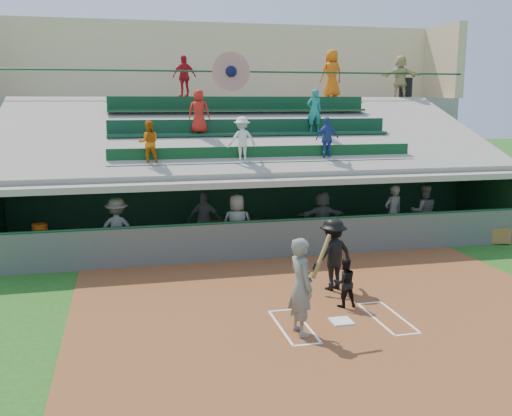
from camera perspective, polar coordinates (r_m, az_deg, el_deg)
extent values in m
plane|color=#1B4F16|center=(12.06, 8.52, -11.28)|extent=(100.00, 100.00, 0.00)
cube|color=brown|center=(12.49, 7.67, -10.42)|extent=(11.00, 9.00, 0.02)
cube|color=white|center=(12.05, 8.53, -11.13)|extent=(0.43, 0.43, 0.03)
cube|color=white|center=(11.81, 5.07, -11.57)|extent=(0.05, 1.80, 0.01)
cube|color=white|center=(12.33, 11.83, -10.77)|extent=(0.05, 1.80, 0.01)
cube|color=white|center=(11.66, 2.45, -11.84)|extent=(0.05, 1.80, 0.01)
cube|color=white|center=(12.57, 14.14, -10.46)|extent=(0.05, 1.80, 0.01)
cube|color=white|center=(12.53, 2.56, -10.19)|extent=(0.60, 0.05, 0.01)
cube|color=white|center=(13.21, 11.27, -9.29)|extent=(0.60, 0.05, 0.01)
cube|color=white|center=(10.94, 5.17, -13.43)|extent=(0.60, 0.05, 0.01)
cube|color=white|center=(11.71, 14.96, -12.11)|extent=(0.60, 0.05, 0.01)
cube|color=gray|center=(18.19, 0.69, -3.53)|extent=(16.00, 3.50, 0.04)
cube|color=gray|center=(24.34, -3.12, 5.51)|extent=(20.00, 3.00, 4.60)
cube|color=#525752|center=(16.42, 2.15, -3.20)|extent=(16.00, 0.06, 1.10)
cylinder|color=#133D24|center=(16.29, 2.17, -1.25)|extent=(16.00, 0.08, 0.08)
cube|color=black|center=(19.63, -0.53, 0.75)|extent=(16.00, 0.25, 2.20)
cube|color=#10321A|center=(21.30, 22.08, 0.75)|extent=(0.25, 3.50, 2.20)
cube|color=gray|center=(17.78, 0.70, 3.29)|extent=(16.40, 3.90, 0.18)
cube|color=gray|center=(21.31, -1.56, 1.67)|extent=(16.40, 3.50, 2.30)
cube|color=gray|center=(22.77, -2.41, 5.16)|extent=(16.40, 0.30, 4.60)
cube|color=gray|center=(19.46, -0.61, 7.63)|extent=(16.40, 6.51, 2.37)
cube|color=#0C3620|center=(17.20, 1.14, 4.55)|extent=(9.40, 0.42, 0.08)
cube|color=#0D3B1C|center=(17.36, 0.98, 5.47)|extent=(9.40, 0.06, 0.45)
cube|color=#0D3B23|center=(18.98, -0.27, 7.40)|extent=(9.40, 0.42, 0.08)
cube|color=#0C3520|center=(19.16, -0.41, 8.21)|extent=(9.40, 0.06, 0.45)
cube|color=#0D3A1C|center=(20.80, -1.46, 9.75)|extent=(9.40, 0.42, 0.08)
cube|color=#0C361D|center=(21.00, -1.58, 10.47)|extent=(9.40, 0.06, 0.45)
imported|color=#C35F0B|center=(16.72, -10.69, 6.46)|extent=(0.61, 0.48, 1.24)
imported|color=silver|center=(17.06, -1.41, 6.88)|extent=(0.89, 0.56, 1.33)
imported|color=navy|center=(17.80, 7.13, 6.92)|extent=(0.80, 0.42, 1.31)
imported|color=#AC1B13|center=(18.73, -5.73, 9.58)|extent=(0.77, 0.60, 1.40)
imported|color=#1B7B79|center=(19.63, 5.85, 9.66)|extent=(0.54, 0.37, 1.43)
cylinder|color=#143F23|center=(22.79, -2.53, 13.47)|extent=(20.00, 0.07, 0.07)
cylinder|color=#A02616|center=(22.77, -2.52, 13.48)|extent=(1.50, 0.06, 1.50)
sphere|color=black|center=(22.74, -2.50, 13.48)|extent=(0.44, 0.44, 0.44)
cube|color=#C7B584|center=(25.77, -3.81, 14.47)|extent=(20.00, 0.40, 3.20)
cube|color=tan|center=(27.84, 18.14, 13.70)|extent=(0.40, 3.00, 3.20)
imported|color=#595B56|center=(11.07, 4.52, -7.82)|extent=(0.56, 0.76, 1.92)
cylinder|color=olive|center=(10.86, 6.57, -4.80)|extent=(0.56, 0.54, 0.75)
sphere|color=brown|center=(11.03, 5.19, -6.43)|extent=(0.10, 0.10, 0.10)
imported|color=black|center=(12.73, 8.83, -7.37)|extent=(0.53, 0.42, 1.10)
imported|color=black|center=(13.74, 7.69, -4.61)|extent=(1.27, 0.98, 1.73)
cube|color=olive|center=(19.25, 0.20, -1.94)|extent=(15.22, 6.29, 0.48)
cube|color=silver|center=(17.09, -20.77, -3.93)|extent=(0.94, 0.83, 0.68)
cylinder|color=#C84B0B|center=(16.90, -20.79, -2.18)|extent=(0.41, 0.41, 0.41)
imported|color=#5C605A|center=(16.56, -13.69, -2.04)|extent=(1.23, 0.82, 1.77)
imported|color=#525550|center=(17.37, -5.16, -1.22)|extent=(1.11, 0.72, 1.75)
imported|color=#5A5E58|center=(16.52, -1.89, -1.70)|extent=(0.97, 0.72, 1.81)
imported|color=#575A55|center=(18.09, 6.60, -0.91)|extent=(1.56, 0.55, 1.67)
imported|color=#61635E|center=(18.79, 13.54, -0.49)|extent=(0.74, 0.57, 1.81)
imported|color=#5C5F5A|center=(19.42, 16.41, -0.34)|extent=(1.00, 0.87, 1.76)
cylinder|color=black|center=(25.64, 14.73, 11.54)|extent=(0.56, 0.56, 0.84)
imported|color=#A7131C|center=(23.42, -7.16, 12.92)|extent=(1.05, 0.67, 1.66)
imported|color=#D1580C|center=(24.46, 7.57, 13.17)|extent=(1.04, 0.76, 1.97)
imported|color=tan|center=(25.34, 14.23, 12.61)|extent=(1.70, 1.13, 1.76)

